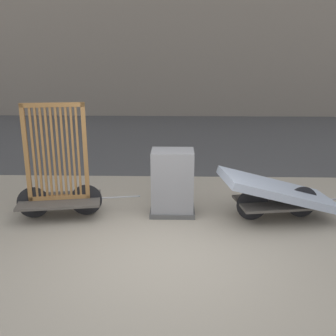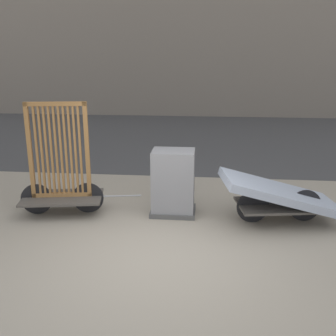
% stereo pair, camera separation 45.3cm
% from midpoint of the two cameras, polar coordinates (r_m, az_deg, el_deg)
% --- Properties ---
extents(ground_plane, '(60.00, 60.00, 0.00)m').
position_cam_midpoint_polar(ground_plane, '(5.65, 0.99, -12.54)').
color(ground_plane, gray).
extents(road_strip, '(56.00, 9.10, 0.01)m').
position_cam_midpoint_polar(road_strip, '(13.46, 3.82, 4.57)').
color(road_strip, '#424244').
rests_on(road_strip, ground_plane).
extents(bike_cart_with_bedframe, '(2.11, 1.02, 1.97)m').
position_cam_midpoint_polar(bike_cart_with_bedframe, '(6.98, -13.47, -1.26)').
color(bike_cart_with_bedframe, '#4C4742').
rests_on(bike_cart_with_bedframe, ground_plane).
extents(bike_cart_with_mattress, '(2.40, 1.27, 0.84)m').
position_cam_midpoint_polar(bike_cart_with_mattress, '(6.84, 17.80, -3.82)').
color(bike_cart_with_mattress, '#4C4742').
rests_on(bike_cart_with_mattress, ground_plane).
extents(utility_cabinet, '(0.78, 0.60, 1.15)m').
position_cam_midpoint_polar(utility_cabinet, '(6.83, 2.67, -2.46)').
color(utility_cabinet, '#4C4C4C').
rests_on(utility_cabinet, ground_plane).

